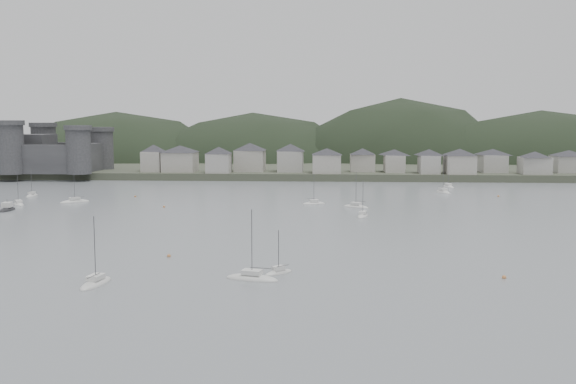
{
  "coord_description": "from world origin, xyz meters",
  "views": [
    {
      "loc": [
        10.64,
        -95.34,
        24.58
      ],
      "look_at": [
        0.0,
        75.0,
        6.0
      ],
      "focal_mm": 40.57,
      "sensor_mm": 36.0,
      "label": 1
    }
  ],
  "objects": [
    {
      "name": "waterfront_town",
      "position": [
        50.59,
        183.34,
        8.66
      ],
      "size": [
        451.48,
        28.46,
        12.92
      ],
      "color": "#9F9C91",
      "rests_on": "far_shore_land"
    },
    {
      "name": "forested_ridge",
      "position": [
        4.83,
        269.4,
        -11.28
      ],
      "size": [
        851.55,
        103.94,
        102.57
      ],
      "color": "black",
      "rests_on": "ground"
    },
    {
      "name": "mooring_buoys",
      "position": [
        -0.12,
        59.03,
        0.15
      ],
      "size": [
        171.9,
        114.38,
        0.7
      ],
      "color": "#C07740",
      "rests_on": "ground"
    },
    {
      "name": "moored_fleet",
      "position": [
        -24.19,
        61.24,
        0.18
      ],
      "size": [
        262.38,
        164.33,
        13.43
      ],
      "color": "silver",
      "rests_on": "ground"
    },
    {
      "name": "castle",
      "position": [
        -120.0,
        179.8,
        10.96
      ],
      "size": [
        66.0,
        43.0,
        20.0
      ],
      "color": "#353538",
      "rests_on": "far_shore_land"
    },
    {
      "name": "motor_launch_far",
      "position": [
        -78.16,
        77.96,
        0.29
      ],
      "size": [
        3.67,
        8.44,
        3.96
      ],
      "rotation": [
        0.0,
        0.0,
        3.23
      ],
      "color": "black",
      "rests_on": "ground"
    },
    {
      "name": "sailboat_lead",
      "position": [
        -1.15,
        3.4,
        0.17
      ],
      "size": [
        9.11,
        4.91,
        11.88
      ],
      "rotation": [
        0.0,
        0.0,
        4.45
      ],
      "color": "silver",
      "rests_on": "ground"
    },
    {
      "name": "far_shore_land",
      "position": [
        0.0,
        295.0,
        1.5
      ],
      "size": [
        900.0,
        250.0,
        3.0
      ],
      "primitive_type": "cube",
      "color": "#383D2D",
      "rests_on": "ground"
    },
    {
      "name": "ground",
      "position": [
        0.0,
        0.0,
        0.0
      ],
      "size": [
        900.0,
        900.0,
        0.0
      ],
      "primitive_type": "plane",
      "color": "slate",
      "rests_on": "ground"
    }
  ]
}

